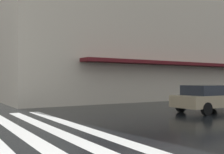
# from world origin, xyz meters

# --- Properties ---
(car_champagne) EXTENTS (1.85, 4.10, 1.41)m
(car_champagne) POSITION_xyz_m (5.50, -9.85, 0.76)
(car_champagne) COLOR tan
(car_champagne) RESTS_ON ground_plane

